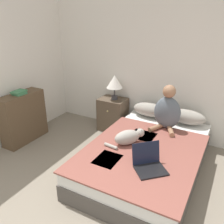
# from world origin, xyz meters

# --- Properties ---
(wall_back) EXTENTS (5.29, 0.05, 2.55)m
(wall_back) POSITION_xyz_m (0.00, 3.19, 1.27)
(wall_back) COLOR silver
(wall_back) RESTS_ON ground_plane
(bed) EXTENTS (1.39, 2.13, 0.40)m
(bed) POSITION_xyz_m (0.14, 2.05, 0.20)
(bed) COLOR #4C4742
(bed) RESTS_ON ground_plane
(pillow_near) EXTENTS (0.58, 0.27, 0.23)m
(pillow_near) POSITION_xyz_m (-0.17, 2.96, 0.52)
(pillow_near) COLOR gray
(pillow_near) RESTS_ON bed
(pillow_far) EXTENTS (0.58, 0.27, 0.23)m
(pillow_far) POSITION_xyz_m (0.44, 2.96, 0.52)
(pillow_far) COLOR gray
(pillow_far) RESTS_ON bed
(person_sitting) EXTENTS (0.40, 0.39, 0.67)m
(person_sitting) POSITION_xyz_m (0.21, 2.66, 0.68)
(person_sitting) COLOR slate
(person_sitting) RESTS_ON bed
(cat_tabby) EXTENTS (0.43, 0.44, 0.19)m
(cat_tabby) POSITION_xyz_m (-0.10, 1.95, 0.50)
(cat_tabby) COLOR #A8A399
(cat_tabby) RESTS_ON bed
(laptop_open) EXTENTS (0.45, 0.45, 0.27)m
(laptop_open) POSITION_xyz_m (0.34, 1.57, 0.46)
(laptop_open) COLOR black
(laptop_open) RESTS_ON bed
(nightstand) EXTENTS (0.48, 0.39, 0.60)m
(nightstand) POSITION_xyz_m (-0.86, 2.93, 0.30)
(nightstand) COLOR brown
(nightstand) RESTS_ON ground_plane
(table_lamp) EXTENTS (0.28, 0.28, 0.43)m
(table_lamp) POSITION_xyz_m (-0.83, 2.94, 0.91)
(table_lamp) COLOR #38383D
(table_lamp) RESTS_ON nightstand
(bookshelf) EXTENTS (0.28, 0.78, 0.82)m
(bookshelf) POSITION_xyz_m (-1.98, 1.87, 0.41)
(bookshelf) COLOR brown
(bookshelf) RESTS_ON ground_plane
(book_stack_top) EXTENTS (0.19, 0.23, 0.06)m
(book_stack_top) POSITION_xyz_m (-1.97, 1.86, 0.85)
(book_stack_top) COLOR #3D7A51
(book_stack_top) RESTS_ON bookshelf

